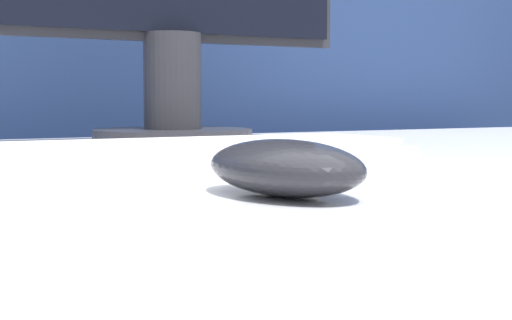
% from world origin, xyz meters
% --- Properties ---
extents(partition_panel, '(5.00, 0.03, 1.35)m').
position_xyz_m(partition_panel, '(0.00, 0.68, 0.68)').
color(partition_panel, navy).
rests_on(partition_panel, ground_plane).
extents(computer_mouse_near, '(0.09, 0.14, 0.04)m').
position_xyz_m(computer_mouse_near, '(-0.07, -0.21, 0.73)').
color(computer_mouse_near, '#232328').
rests_on(computer_mouse_near, desk).
extents(keyboard, '(0.46, 0.15, 0.02)m').
position_xyz_m(keyboard, '(-0.07, -0.00, 0.73)').
color(keyboard, silver).
rests_on(keyboard, desk).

